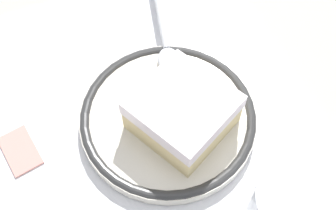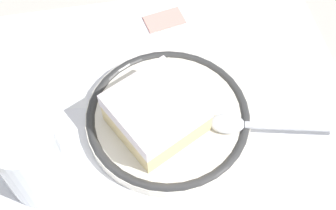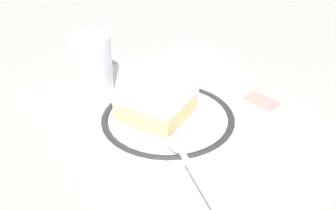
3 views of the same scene
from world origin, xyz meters
The scene contains 8 objects.
ground_plane centered at (0.00, 0.00, 0.00)m, with size 2.40×2.40×0.00m, color #B7B2A8.
placemat centered at (0.00, 0.00, 0.00)m, with size 0.42×0.35×0.00m, color white.
plate centered at (-0.01, -0.02, 0.01)m, with size 0.18×0.18×0.02m.
cake_slice centered at (-0.02, -0.03, 0.04)m, with size 0.11×0.11×0.05m.
spoon centered at (0.08, -0.05, 0.02)m, with size 0.14×0.05×0.01m.
cup centered at (-0.15, -0.07, 0.04)m, with size 0.06×0.06×0.09m.
napkin centered at (-0.14, 0.08, 0.00)m, with size 0.12×0.10×0.00m, color white.
sugar_packet centered at (0.02, 0.13, 0.00)m, with size 0.05×0.03×0.01m, color #E5998C.
Camera 3 is at (0.40, -0.28, 0.34)m, focal length 46.05 mm.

